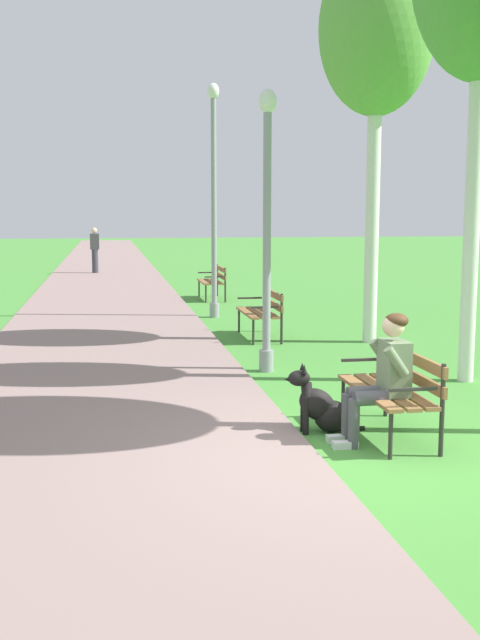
{
  "coord_description": "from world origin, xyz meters",
  "views": [
    {
      "loc": [
        -2.11,
        -6.19,
        2.18
      ],
      "look_at": [
        -0.55,
        2.66,
        0.9
      ],
      "focal_mm": 42.41,
      "sensor_mm": 36.0,
      "label": 1
    }
  ],
  "objects_px": {
    "park_bench_near": "(394,385)",
    "park_bench_far": "(214,279)",
    "park_bench_mid": "(263,309)",
    "person_seated_on_near_bench": "(383,373)",
    "dog_black": "(322,407)",
    "lamp_post_near": "(267,228)",
    "birch_tree_third": "(377,33)",
    "lamp_post_mid": "(214,199)",
    "pedestrian_distant": "(95,250)"
  },
  "relations": [
    {
      "from": "park_bench_near",
      "to": "lamp_post_mid",
      "type": "distance_m",
      "value": 8.95
    },
    {
      "from": "dog_black",
      "to": "lamp_post_near",
      "type": "xyz_separation_m",
      "value": [
        0.06,
        2.97,
        1.71
      ]
    },
    {
      "from": "dog_black",
      "to": "person_seated_on_near_bench",
      "type": "bearing_deg",
      "value": -44.37
    },
    {
      "from": "birch_tree_third",
      "to": "park_bench_far",
      "type": "bearing_deg",
      "value": 104.17
    },
    {
      "from": "park_bench_far",
      "to": "pedestrian_distant",
      "type": "xyz_separation_m",
      "value": [
        -3.08,
        8.7,
        0.33
      ]
    },
    {
      "from": "birch_tree_third",
      "to": "person_seated_on_near_bench",
      "type": "bearing_deg",
      "value": -108.47
    },
    {
      "from": "lamp_post_mid",
      "to": "birch_tree_third",
      "type": "relative_size",
      "value": 0.74
    },
    {
      "from": "park_bench_near",
      "to": "person_seated_on_near_bench",
      "type": "bearing_deg",
      "value": -132.71
    },
    {
      "from": "park_bench_mid",
      "to": "person_seated_on_near_bench",
      "type": "relative_size",
      "value": 1.2
    },
    {
      "from": "park_bench_mid",
      "to": "lamp_post_near",
      "type": "bearing_deg",
      "value": -100.59
    },
    {
      "from": "birch_tree_third",
      "to": "pedestrian_distant",
      "type": "relative_size",
      "value": 3.93
    },
    {
      "from": "person_seated_on_near_bench",
      "to": "dog_black",
      "type": "xyz_separation_m",
      "value": [
        -0.46,
        0.45,
        -0.42
      ]
    },
    {
      "from": "dog_black",
      "to": "pedestrian_distant",
      "type": "relative_size",
      "value": 0.5
    },
    {
      "from": "dog_black",
      "to": "birch_tree_third",
      "type": "xyz_separation_m",
      "value": [
        2.28,
        5.01,
        4.78
      ]
    },
    {
      "from": "park_bench_near",
      "to": "lamp_post_near",
      "type": "distance_m",
      "value": 3.56
    },
    {
      "from": "park_bench_mid",
      "to": "dog_black",
      "type": "relative_size",
      "value": 1.8
    },
    {
      "from": "person_seated_on_near_bench",
      "to": "pedestrian_distant",
      "type": "relative_size",
      "value": 0.76
    },
    {
      "from": "park_bench_far",
      "to": "lamp_post_near",
      "type": "distance_m",
      "value": 8.95
    },
    {
      "from": "dog_black",
      "to": "birch_tree_third",
      "type": "distance_m",
      "value": 7.29
    },
    {
      "from": "park_bench_near",
      "to": "park_bench_mid",
      "type": "distance_m",
      "value": 5.97
    },
    {
      "from": "lamp_post_mid",
      "to": "park_bench_mid",
      "type": "bearing_deg",
      "value": -80.41
    },
    {
      "from": "park_bench_mid",
      "to": "person_seated_on_near_bench",
      "type": "xyz_separation_m",
      "value": [
        -0.12,
        -6.19,
        0.17
      ]
    },
    {
      "from": "park_bench_mid",
      "to": "birch_tree_third",
      "type": "bearing_deg",
      "value": -23.23
    },
    {
      "from": "park_bench_near",
      "to": "pedestrian_distant",
      "type": "distance_m",
      "value": 20.96
    },
    {
      "from": "park_bench_far",
      "to": "person_seated_on_near_bench",
      "type": "distance_m",
      "value": 12.24
    },
    {
      "from": "park_bench_near",
      "to": "dog_black",
      "type": "xyz_separation_m",
      "value": [
        -0.67,
        0.23,
        -0.25
      ]
    },
    {
      "from": "park_bench_far",
      "to": "park_bench_near",
      "type": "bearing_deg",
      "value": -89.55
    },
    {
      "from": "dog_black",
      "to": "lamp_post_near",
      "type": "height_order",
      "value": "lamp_post_near"
    },
    {
      "from": "park_bench_near",
      "to": "lamp_post_near",
      "type": "bearing_deg",
      "value": 100.75
    },
    {
      "from": "person_seated_on_near_bench",
      "to": "park_bench_far",
      "type": "bearing_deg",
      "value": 89.47
    },
    {
      "from": "park_bench_near",
      "to": "lamp_post_mid",
      "type": "bearing_deg",
      "value": 93.62
    },
    {
      "from": "lamp_post_near",
      "to": "birch_tree_third",
      "type": "bearing_deg",
      "value": 42.6
    },
    {
      "from": "park_bench_mid",
      "to": "lamp_post_near",
      "type": "xyz_separation_m",
      "value": [
        -0.52,
        -2.78,
        1.46
      ]
    },
    {
      "from": "park_bench_near",
      "to": "birch_tree_third",
      "type": "distance_m",
      "value": 7.11
    },
    {
      "from": "park_bench_far",
      "to": "person_seated_on_near_bench",
      "type": "height_order",
      "value": "person_seated_on_near_bench"
    },
    {
      "from": "birch_tree_third",
      "to": "dog_black",
      "type": "bearing_deg",
      "value": -114.5
    },
    {
      "from": "lamp_post_near",
      "to": "birch_tree_third",
      "type": "distance_m",
      "value": 4.31
    },
    {
      "from": "lamp_post_near",
      "to": "pedestrian_distant",
      "type": "bearing_deg",
      "value": 98.34
    },
    {
      "from": "park_bench_mid",
      "to": "lamp_post_near",
      "type": "height_order",
      "value": "lamp_post_near"
    },
    {
      "from": "park_bench_near",
      "to": "lamp_post_near",
      "type": "xyz_separation_m",
      "value": [
        -0.61,
        3.19,
        1.46
      ]
    },
    {
      "from": "park_bench_far",
      "to": "person_seated_on_near_bench",
      "type": "relative_size",
      "value": 1.2
    },
    {
      "from": "park_bench_near",
      "to": "park_bench_far",
      "type": "bearing_deg",
      "value": 90.45
    },
    {
      "from": "dog_black",
      "to": "pedestrian_distant",
      "type": "xyz_separation_m",
      "value": [
        -2.51,
        20.49,
        0.58
      ]
    },
    {
      "from": "park_bench_near",
      "to": "lamp_post_near",
      "type": "relative_size",
      "value": 0.4
    },
    {
      "from": "park_bench_mid",
      "to": "birch_tree_third",
      "type": "relative_size",
      "value": 0.23
    },
    {
      "from": "lamp_post_mid",
      "to": "birch_tree_third",
      "type": "bearing_deg",
      "value": -58.09
    },
    {
      "from": "park_bench_mid",
      "to": "person_seated_on_near_bench",
      "type": "distance_m",
      "value": 6.2
    },
    {
      "from": "park_bench_mid",
      "to": "dog_black",
      "type": "height_order",
      "value": "park_bench_mid"
    },
    {
      "from": "dog_black",
      "to": "birch_tree_third",
      "type": "relative_size",
      "value": 0.13
    },
    {
      "from": "pedestrian_distant",
      "to": "birch_tree_third",
      "type": "bearing_deg",
      "value": -72.8
    }
  ]
}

